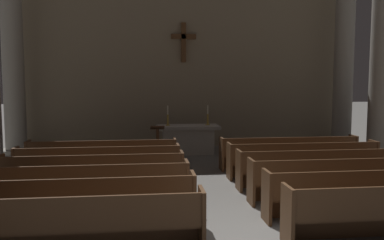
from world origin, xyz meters
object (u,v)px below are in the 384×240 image
Objects in this scene: pew_left_row_3 at (87,187)px; column_right_fourth at (344,62)px; pew_right_row_3 at (342,179)px; pew_right_row_6 at (289,152)px; pew_right_row_2 at (370,193)px; candlestick_right at (208,119)px; lectern at (158,144)px; column_right_third at (382,59)px; pew_left_row_5 at (99,164)px; altar at (188,139)px; pew_left_row_4 at (93,174)px; pew_right_row_4 at (321,168)px; pew_left_row_6 at (103,156)px; pew_right_row_5 at (303,160)px; candlestick_left at (168,119)px; pew_left_row_2 at (78,203)px; column_left_fourth at (13,61)px; pew_left_row_1 at (66,225)px.

column_right_fourth is at bearing 37.16° from pew_left_row_3.
pew_right_row_3 and pew_right_row_6 have the same top height.
candlestick_right reaches higher than pew_right_row_2.
column_right_third is at bearing -6.06° from lectern.
pew_left_row_3 is at bearing -154.78° from column_right_third.
pew_left_row_5 is 1.83× the size of altar.
pew_right_row_6 is 3.46m from candlestick_right.
pew_right_row_4 is (5.31, 0.00, 0.00)m from pew_left_row_4.
pew_left_row_6 is 1.00× the size of pew_right_row_5.
pew_right_row_4 is at bearing -55.59° from candlestick_left.
pew_left_row_2 is 1.08m from pew_left_row_3.
pew_right_row_3 is at bearing -60.69° from candlestick_left.
candlestick_left reaches higher than pew_right_row_3.
altar is (-2.66, 5.98, 0.06)m from pew_right_row_3.
pew_right_row_2 is at bearing -22.07° from pew_left_row_4.
lectern is at bearing 59.33° from pew_left_row_5.
column_right_third is 3.02× the size of altar.
candlestick_left is (1.96, 4.90, 0.75)m from pew_left_row_4.
lectern is at bearing 122.68° from pew_right_row_2.
column_right_fourth reaches higher than pew_right_row_5.
altar is at bearing 45.96° from pew_left_row_6.
pew_left_row_4 is 1.08m from pew_left_row_5.
pew_left_row_3 is 5.31m from pew_right_row_3.
candlestick_left is (-3.36, 5.98, 0.75)m from pew_right_row_3.
candlestick_right is (1.40, 0.00, 0.00)m from candlestick_left.
column_left_fourth is at bearing 138.53° from pew_right_row_2.
pew_left_row_3 is 1.00× the size of pew_right_row_3.
pew_right_row_3 is 5.83× the size of candlestick_left.
pew_left_row_1 is 5.83× the size of candlestick_left.
pew_left_row_3 is 5.83× the size of candlestick_right.
pew_right_row_2 is (5.31, 0.00, 0.00)m from pew_left_row_2.
column_right_fourth reaches higher than pew_right_row_2.
column_right_third is at bearing -18.21° from altar.
column_right_fourth is (8.57, 7.57, 2.76)m from pew_left_row_2.
column_right_third is 9.60× the size of candlestick_left.
pew_right_row_3 is at bearing -11.46° from pew_left_row_4.
lectern is (-1.80, -1.20, -0.68)m from candlestick_right.
altar is (5.91, -0.52, -2.70)m from column_left_fourth.
pew_right_row_4 is 5.27m from lectern.
pew_right_row_3 is 1.00× the size of pew_right_row_5.
pew_left_row_2 is at bearing -115.44° from candlestick_right.
pew_right_row_6 is 0.61× the size of column_right_third.
candlestick_left reaches higher than pew_right_row_6.
pew_left_row_1 and pew_right_row_2 have the same top height.
pew_left_row_4 is at bearing -111.76° from candlestick_left.
column_left_fourth is 11.82m from column_right_fourth.
column_left_fourth reaches higher than pew_right_row_3.
pew_right_row_6 is at bearing 11.46° from pew_left_row_5.
lectern is (1.56, 2.62, 0.07)m from pew_left_row_5.
pew_right_row_3 is (5.31, 1.08, 0.00)m from pew_left_row_2.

